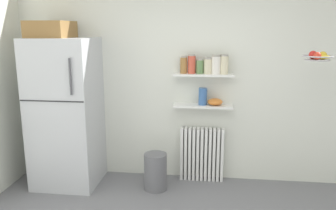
{
  "coord_description": "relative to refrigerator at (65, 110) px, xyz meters",
  "views": [
    {
      "loc": [
        0.23,
        -2.23,
        1.92
      ],
      "look_at": [
        -0.24,
        1.6,
        1.05
      ],
      "focal_mm": 36.55,
      "sensor_mm": 36.0,
      "label": 1
    }
  ],
  "objects": [
    {
      "name": "back_wall",
      "position": [
        1.51,
        0.4,
        0.35
      ],
      "size": [
        7.04,
        0.1,
        2.6
      ],
      "primitive_type": "cube",
      "color": "silver",
      "rests_on": "ground_plane"
    },
    {
      "name": "refrigerator",
      "position": [
        0.0,
        0.0,
        0.0
      ],
      "size": [
        0.76,
        0.74,
        2.0
      ],
      "color": "#B7BABF",
      "rests_on": "ground_plane"
    },
    {
      "name": "radiator",
      "position": [
        1.67,
        0.27,
        -0.6
      ],
      "size": [
        0.55,
        0.12,
        0.69
      ],
      "color": "white",
      "rests_on": "ground_plane"
    },
    {
      "name": "wall_shelf_lower",
      "position": [
        1.67,
        0.24,
        0.04
      ],
      "size": [
        0.72,
        0.22,
        0.02
      ],
      "primitive_type": "cube",
      "color": "white"
    },
    {
      "name": "wall_shelf_upper",
      "position": [
        1.67,
        0.24,
        0.42
      ],
      "size": [
        0.72,
        0.22,
        0.02
      ],
      "primitive_type": "cube",
      "color": "white"
    },
    {
      "name": "storage_jar_0",
      "position": [
        1.43,
        0.24,
        0.54
      ],
      "size": [
        0.08,
        0.08,
        0.21
      ],
      "color": "olive",
      "rests_on": "wall_shelf_upper"
    },
    {
      "name": "storage_jar_1",
      "position": [
        1.52,
        0.24,
        0.55
      ],
      "size": [
        0.09,
        0.09,
        0.23
      ],
      "color": "#C64C38",
      "rests_on": "wall_shelf_upper"
    },
    {
      "name": "storage_jar_2",
      "position": [
        1.62,
        0.24,
        0.52
      ],
      "size": [
        0.09,
        0.09,
        0.18
      ],
      "color": "#5B7F4C",
      "rests_on": "wall_shelf_upper"
    },
    {
      "name": "storage_jar_3",
      "position": [
        1.72,
        0.24,
        0.53
      ],
      "size": [
        0.1,
        0.1,
        0.2
      ],
      "color": "beige",
      "rests_on": "wall_shelf_upper"
    },
    {
      "name": "storage_jar_4",
      "position": [
        1.81,
        0.24,
        0.55
      ],
      "size": [
        0.11,
        0.11,
        0.23
      ],
      "color": "silver",
      "rests_on": "wall_shelf_upper"
    },
    {
      "name": "storage_jar_5",
      "position": [
        1.91,
        0.24,
        0.55
      ],
      "size": [
        0.1,
        0.1,
        0.23
      ],
      "color": "beige",
      "rests_on": "wall_shelf_upper"
    },
    {
      "name": "vase",
      "position": [
        1.67,
        0.24,
        0.16
      ],
      "size": [
        0.1,
        0.1,
        0.21
      ],
      "primitive_type": "cylinder",
      "color": "#38609E",
      "rests_on": "wall_shelf_lower"
    },
    {
      "name": "shelf_bowl",
      "position": [
        1.81,
        0.24,
        0.09
      ],
      "size": [
        0.18,
        0.18,
        0.08
      ],
      "primitive_type": "ellipsoid",
      "color": "orange",
      "rests_on": "wall_shelf_lower"
    },
    {
      "name": "trash_bin",
      "position": [
        1.12,
        -0.07,
        -0.72
      ],
      "size": [
        0.27,
        0.27,
        0.45
      ],
      "primitive_type": "cylinder",
      "color": "slate",
      "rests_on": "ground_plane"
    },
    {
      "name": "hanging_fruit_basket",
      "position": [
        2.86,
        -0.13,
        0.68
      ],
      "size": [
        0.31,
        0.31,
        0.1
      ],
      "color": "#B2B2B7"
    }
  ]
}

